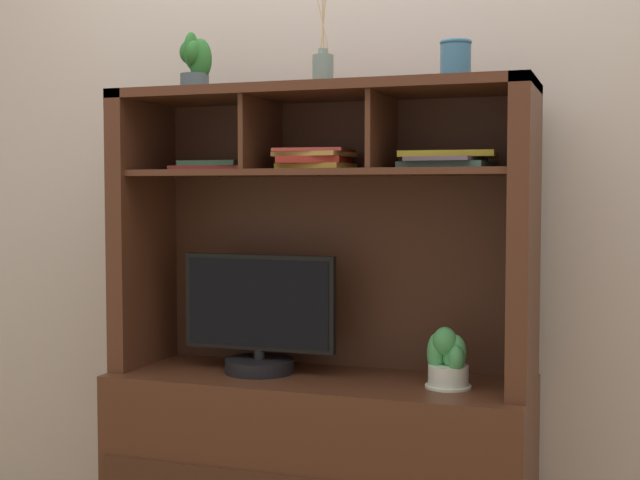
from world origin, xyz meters
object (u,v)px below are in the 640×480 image
media_console (321,418)px  magazine_stack_right (315,159)px  tv_monitor (259,321)px  potted_succulent (195,62)px  diffuser_bottle (323,70)px  ceramic_vase (456,60)px  potted_orchid (448,361)px  magazine_stack_left (214,166)px  magazine_stack_centre (447,160)px

media_console → magazine_stack_right: size_ratio=6.19×
media_console → tv_monitor: (-0.20, -0.03, 0.31)m
media_console → potted_succulent: 1.22m
magazine_stack_right → potted_succulent: size_ratio=1.26×
magazine_stack_right → diffuser_bottle: size_ratio=0.80×
potted_succulent → ceramic_vase: potted_succulent is taller
potted_succulent → ceramic_vase: (0.86, -0.02, -0.04)m
tv_monitor → potted_succulent: 0.87m
media_console → diffuser_bottle: diffuser_bottle is taller
diffuser_bottle → media_console: bearing=-90.0°
potted_orchid → magazine_stack_left: size_ratio=0.65×
tv_monitor → media_console: bearing=7.9°
media_console → potted_succulent: size_ratio=7.82×
potted_orchid → magazine_stack_right: bearing=176.1°
magazine_stack_centre → diffuser_bottle: 0.49m
magazine_stack_centre → media_console: bearing=-178.9°
media_console → magazine_stack_left: media_console is taller
tv_monitor → magazine_stack_right: (0.19, 0.01, 0.52)m
diffuser_bottle → ceramic_vase: diffuser_bottle is taller
magazine_stack_right → potted_orchid: bearing=-3.9°
media_console → ceramic_vase: ceramic_vase is taller
magazine_stack_right → ceramic_vase: bearing=-2.6°
magazine_stack_left → magazine_stack_centre: size_ratio=0.96×
tv_monitor → ceramic_vase: (0.63, -0.01, 0.80)m
magazine_stack_left → ceramic_vase: bearing=-5.8°
magazine_stack_centre → ceramic_vase: bearing=-54.6°
potted_succulent → magazine_stack_left: bearing=65.8°
media_console → potted_succulent: potted_succulent is taller
tv_monitor → potted_orchid: (0.62, -0.02, -0.09)m
media_console → ceramic_vase: 1.19m
media_console → magazine_stack_right: bearing=-135.4°
media_console → ceramic_vase: size_ratio=12.91×
tv_monitor → ceramic_vase: bearing=-0.6°
magazine_stack_centre → diffuser_bottle: diffuser_bottle is taller
magazine_stack_left → ceramic_vase: 0.88m
potted_orchid → diffuser_bottle: (-0.42, 0.07, 0.89)m
magazine_stack_left → magazine_stack_right: bearing=-9.4°
potted_orchid → magazine_stack_centre: size_ratio=0.63×
magazine_stack_left → potted_succulent: size_ratio=1.46×
potted_succulent → tv_monitor: bearing=-2.4°
tv_monitor → potted_succulent: (-0.23, 0.01, 0.84)m
magazine_stack_centre → potted_succulent: bearing=-178.2°
magazine_stack_centre → tv_monitor: bearing=-176.6°
ceramic_vase → magazine_stack_left: bearing=174.2°
potted_orchid → diffuser_bottle: bearing=171.1°
magazine_stack_left → diffuser_bottle: diffuser_bottle is taller
magazine_stack_left → potted_succulent: 0.35m
media_console → diffuser_bottle: (0.00, 0.02, 1.11)m
tv_monitor → magazine_stack_right: 0.55m
media_console → potted_orchid: media_console is taller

